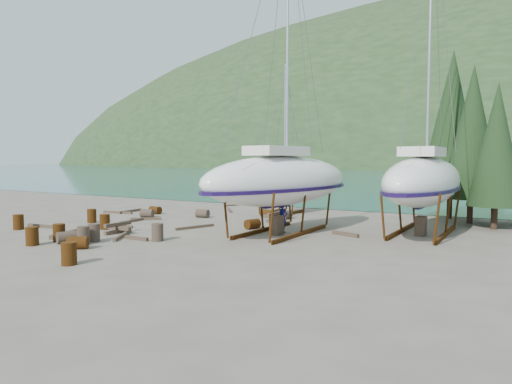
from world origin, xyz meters
The scene contains 47 objects.
ground centered at (0.00, 0.00, 0.00)m, with size 600.00×600.00×0.00m, color #61584C.
bay_water centered at (0.00, 315.00, 0.01)m, with size 700.00×700.00×0.00m, color #1A6582.
far_hill centered at (0.00, 320.00, 0.00)m, with size 800.00×360.00×110.00m, color #1F351A.
far_house_left centered at (-60.00, 190.00, 2.92)m, with size 6.60×5.60×5.60m.
far_house_center centered at (-20.00, 190.00, 2.92)m, with size 6.60×5.60×5.60m.
cypress_near_right centered at (12.50, 12.00, 5.79)m, with size 3.60×3.60×10.00m.
cypress_mid_right centered at (14.00, 10.00, 4.92)m, with size 3.06×3.06×8.50m.
cypress_back_left centered at (11.00, 14.00, 6.66)m, with size 4.14×4.14×11.50m.
moored_boat_left centered at (-30.00, 60.00, 0.39)m, with size 2.00×5.00×6.05m.
moored_boat_mid centered at (10.00, 80.00, 0.39)m, with size 2.00×5.00×6.05m.
moored_boat_far centered at (-8.00, 110.00, 0.39)m, with size 2.00×5.00×6.05m.
large_sailboat_near centered at (4.12, 2.23, 2.95)m, with size 5.47×12.05×18.31m.
large_sailboat_far centered at (10.81, 5.98, 2.92)m, with size 3.45×11.35×17.87m.
small_sailboat_shore centered at (-0.09, 10.36, 1.84)m, with size 3.86×7.28×11.13m.
worker centered at (4.04, 2.51, 0.83)m, with size 0.60×0.40×1.66m, color #131456.
drum_0 centered at (-9.64, -4.39, 0.44)m, with size 0.58×0.58×0.88m, color #562F0E.
drum_1 centered at (-3.44, -5.74, 0.29)m, with size 0.58×0.58×0.88m, color #2D2823.
drum_2 centered at (-8.25, 5.41, 0.29)m, with size 0.58×0.58×0.88m, color #562F0E.
drum_3 centered at (-4.33, -6.95, 0.44)m, with size 0.58×0.58×0.88m, color #562F0E.
drum_4 centered at (0.04, 7.85, 0.29)m, with size 0.58×0.58×0.88m, color #562F0E.
drum_5 centered at (-2.69, -4.75, 0.44)m, with size 0.58×0.58×0.88m, color #2D2823.
drum_6 centered at (1.84, 2.88, 0.29)m, with size 0.58×0.58×0.88m, color #562F0E.
drum_7 centered at (0.64, -8.64, 0.44)m, with size 0.58×0.58×0.88m, color #562F0E.
drum_8 centered at (-8.43, -0.21, 0.44)m, with size 0.58×0.58×0.88m, color #562F0E.
drum_9 centered at (-3.89, 5.52, 0.29)m, with size 0.58×0.58×0.88m, color #2D2823.
drum_11 centered at (1.50, 7.85, 0.29)m, with size 0.58×0.58×0.88m, color #2D2823.
drum_12 centered at (-1.75, -6.41, 0.29)m, with size 0.58×0.58×0.88m, color #562F0E.
drum_13 centered at (-4.16, -5.64, 0.44)m, with size 0.58×0.58×0.88m, color #562F0E.
drum_14 centered at (-5.45, -1.71, 0.44)m, with size 0.58×0.58×0.88m, color #562F0E.
drum_15 centered at (-7.37, 3.65, 0.29)m, with size 0.58×0.58×0.88m, color #2D2823.
drum_16 centered at (-2.44, -5.57, 0.44)m, with size 0.58×0.58×0.88m, color #2D2823.
drum_17 centered at (-0.08, -3.02, 0.44)m, with size 0.58×0.58×0.88m, color #2D2823.
timber_0 centered at (-6.51, 13.66, 0.07)m, with size 0.14×2.21×0.14m, color brown.
timber_1 centered at (7.39, 3.28, 0.10)m, with size 0.19×1.71×0.19m, color brown.
timber_2 centered at (-10.73, 5.24, 0.09)m, with size 0.19×2.53×0.19m, color brown.
timber_3 centered at (-5.72, -1.01, 0.07)m, with size 0.15×2.73×0.15m, color brown.
timber_4 centered at (-6.32, 2.48, 0.09)m, with size 0.17×2.02×0.17m, color brown.
timber_5 centered at (-2.54, -3.04, 0.08)m, with size 0.16×3.06×0.16m, color brown.
timber_7 centered at (-1.22, -3.35, 0.09)m, with size 0.17×1.49×0.17m, color brown.
timber_9 centered at (-4.66, 9.99, 0.08)m, with size 0.15×2.63×0.15m, color brown.
timber_11 centered at (-1.16, 1.28, 0.08)m, with size 0.15×2.66×0.15m, color brown.
timber_12 centered at (-6.41, 1.34, 0.08)m, with size 0.17×2.12×0.17m, color brown.
timber_14 centered at (-9.04, -3.20, 0.09)m, with size 0.18×2.59×0.18m, color brown.
timber_16 centered at (-5.43, -4.20, 0.11)m, with size 0.23×2.84×0.23m, color brown.
timber_17 centered at (-10.97, 4.21, 0.08)m, with size 0.16×2.54×0.16m, color brown.
timber_pile_fore centered at (-3.66, -2.34, 0.30)m, with size 1.80×1.80×0.60m.
timber_pile_aft centered at (1.36, 6.45, 0.30)m, with size 1.80×1.80×0.60m.
Camera 1 is at (15.73, -19.74, 4.02)m, focal length 32.00 mm.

